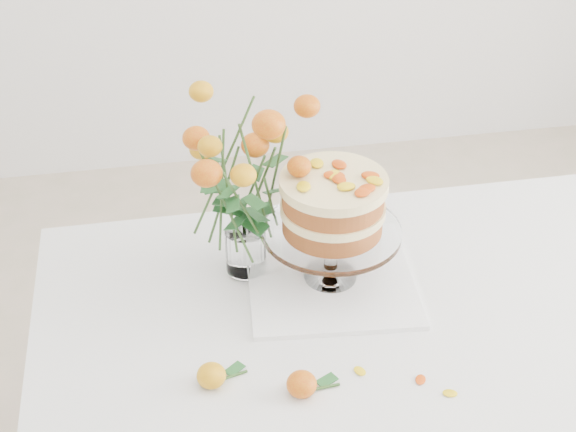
% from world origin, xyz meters
% --- Properties ---
extents(table, '(1.43, 0.93, 0.76)m').
position_xyz_m(table, '(0.00, 0.00, 0.67)').
color(table, tan).
rests_on(table, ground).
extents(napkin, '(0.36, 0.36, 0.01)m').
position_xyz_m(napkin, '(-0.11, 0.16, 0.76)').
color(napkin, white).
rests_on(napkin, table).
extents(cake_stand, '(0.27, 0.27, 0.25)m').
position_xyz_m(cake_stand, '(-0.11, 0.16, 0.93)').
color(cake_stand, white).
rests_on(cake_stand, napkin).
extents(rose_vase, '(0.30, 0.30, 0.42)m').
position_xyz_m(rose_vase, '(-0.28, 0.22, 1.00)').
color(rose_vase, white).
rests_on(rose_vase, table).
extents(loose_rose_near, '(0.09, 0.05, 0.04)m').
position_xyz_m(loose_rose_near, '(-0.38, -0.08, 0.78)').
color(loose_rose_near, orange).
rests_on(loose_rose_near, table).
extents(loose_rose_far, '(0.10, 0.05, 0.05)m').
position_xyz_m(loose_rose_far, '(-0.23, -0.13, 0.78)').
color(loose_rose_far, '#BF3609').
rests_on(loose_rose_far, table).
extents(stray_petal_a, '(0.03, 0.02, 0.00)m').
position_xyz_m(stray_petal_a, '(-0.12, -0.10, 0.76)').
color(stray_petal_a, yellow).
rests_on(stray_petal_a, table).
extents(stray_petal_b, '(0.03, 0.02, 0.00)m').
position_xyz_m(stray_petal_b, '(-0.02, -0.14, 0.76)').
color(stray_petal_b, yellow).
rests_on(stray_petal_b, table).
extents(stray_petal_c, '(0.03, 0.02, 0.00)m').
position_xyz_m(stray_petal_c, '(0.02, -0.18, 0.76)').
color(stray_petal_c, yellow).
rests_on(stray_petal_c, table).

